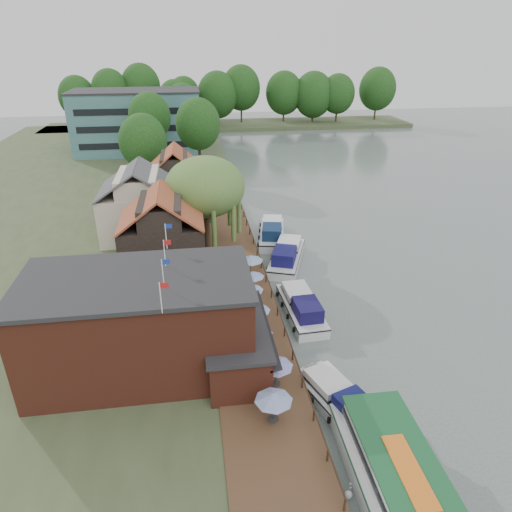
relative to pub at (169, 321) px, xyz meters
name	(u,v)px	position (x,y,z in m)	size (l,w,h in m)	color
ground	(351,349)	(14.00, 1.00, -4.65)	(260.00, 260.00, 0.00)	#4E5A59
land_bank	(63,212)	(-16.00, 36.00, -4.15)	(50.00, 140.00, 1.00)	#384728
quay_deck	(238,284)	(6.00, 11.00, -3.60)	(6.00, 50.00, 0.10)	#47301E
quay_rail	(265,276)	(8.70, 11.50, -3.15)	(0.20, 49.00, 1.00)	black
pub	(169,321)	(0.00, 0.00, 0.00)	(20.00, 11.00, 7.30)	maroon
hotel_block	(138,121)	(-8.00, 71.00, 2.50)	(25.40, 12.40, 12.30)	#38666B
cottage_a	(163,232)	(-1.00, 15.00, 0.60)	(8.60, 7.60, 8.50)	black
cottage_b	(140,201)	(-4.00, 25.00, 0.60)	(9.60, 8.60, 8.50)	beige
cottage_c	(176,179)	(0.00, 34.00, 0.60)	(7.60, 7.60, 8.50)	black
willow	(206,204)	(3.50, 20.00, 1.56)	(8.60, 8.60, 10.43)	#476B2D
umbrella_0	(273,408)	(6.19, -6.82, -2.36)	(2.34, 2.34, 2.38)	navy
umbrella_1	(276,374)	(6.89, -3.73, -2.36)	(2.34, 2.34, 2.38)	navy
umbrella_2	(259,341)	(6.34, 0.04, -2.36)	(2.06, 2.06, 2.38)	#1C4C9A
umbrella_3	(258,317)	(6.72, 3.19, -2.36)	(2.03, 2.03, 2.38)	#1C459B
umbrella_4	(251,297)	(6.60, 6.48, -2.36)	(2.19, 2.19, 2.38)	navy
umbrella_5	(253,283)	(7.14, 8.87, -2.36)	(2.06, 2.06, 2.38)	#1C319C
umbrella_6	(251,266)	(7.37, 12.22, -2.36)	(2.43, 2.43, 2.38)	#19498E
cruiser_0	(339,398)	(10.91, -5.33, -3.57)	(2.93, 9.07, 2.17)	silver
cruiser_1	(301,304)	(11.13, 6.46, -3.50)	(3.08, 9.53, 2.30)	silver
cruiser_2	(287,253)	(11.97, 16.90, -3.40)	(3.33, 10.28, 2.51)	silver
cruiser_3	(272,230)	(11.55, 23.70, -3.42)	(3.26, 10.08, 2.45)	silver
tour_boat	(411,506)	(11.89, -13.62, -3.00)	(4.25, 15.12, 3.30)	silver
swan	(348,494)	(9.50, -11.55, -4.43)	(0.44, 0.44, 0.44)	white
bank_tree_0	(144,152)	(-4.79, 43.98, 2.14)	(7.23, 7.23, 11.58)	#143811
bank_tree_1	(199,137)	(3.77, 51.27, 2.77)	(7.45, 7.45, 12.85)	#143811
bank_tree_2	(151,129)	(-4.71, 60.08, 2.85)	(7.60, 7.60, 13.00)	#143811
bank_tree_3	(183,113)	(1.21, 79.11, 2.76)	(7.58, 7.58, 12.82)	#143811
bank_tree_4	(175,108)	(-0.65, 86.10, 2.88)	(7.43, 7.43, 13.06)	#143811
bank_tree_5	(181,106)	(0.54, 96.91, 2.01)	(6.33, 6.33, 11.32)	#143811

